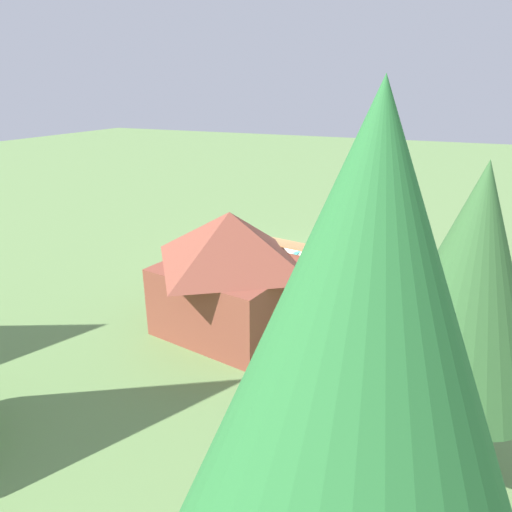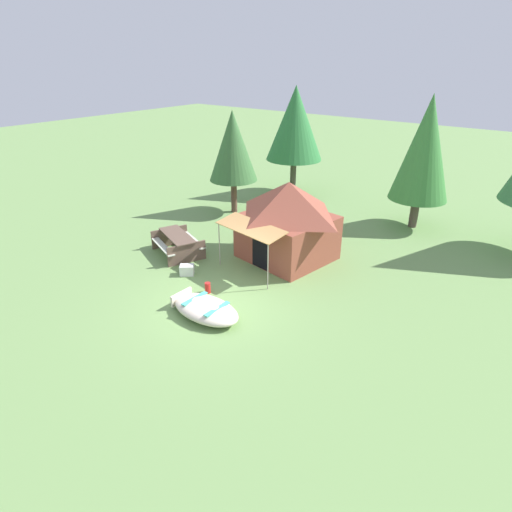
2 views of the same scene
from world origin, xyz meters
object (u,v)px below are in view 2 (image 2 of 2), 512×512
object	(u,v)px
picnic_table	(178,242)
pine_tree_side	(295,124)
beached_rowboat	(206,309)
canvas_cabin_tent	(288,220)
fuel_can	(208,288)
pine_tree_back_left	(233,146)
pine_tree_back_right	(425,149)
cooler_box	(187,270)

from	to	relation	value
picnic_table	pine_tree_side	xyz separation A→B (m)	(-0.74, 8.96, 3.12)
beached_rowboat	canvas_cabin_tent	size ratio (longest dim) A/B	0.55
picnic_table	fuel_can	xyz separation A→B (m)	(2.85, -1.44, -0.31)
pine_tree_back_left	pine_tree_side	distance (m)	4.19
pine_tree_back_left	pine_tree_back_right	bearing A→B (deg)	23.60
picnic_table	pine_tree_side	distance (m)	9.52
cooler_box	pine_tree_back_right	world-z (taller)	pine_tree_back_right
pine_tree_side	fuel_can	bearing A→B (deg)	-70.97
beached_rowboat	pine_tree_back_right	world-z (taller)	pine_tree_back_right
beached_rowboat	canvas_cabin_tent	world-z (taller)	canvas_cabin_tent
pine_tree_back_left	pine_tree_side	xyz separation A→B (m)	(0.60, 4.11, 0.55)
pine_tree_back_left	fuel_can	bearing A→B (deg)	-56.34
fuel_can	pine_tree_back_right	size ratio (longest dim) A/B	0.06
canvas_cabin_tent	cooler_box	world-z (taller)	canvas_cabin_tent
pine_tree_back_right	picnic_table	bearing A→B (deg)	-126.64
picnic_table	fuel_can	bearing A→B (deg)	-26.85
canvas_cabin_tent	fuel_can	distance (m)	3.90
picnic_table	fuel_can	world-z (taller)	picnic_table
picnic_table	canvas_cabin_tent	bearing A→B (deg)	32.97
fuel_can	pine_tree_back_right	bearing A→B (deg)	71.67
canvas_cabin_tent	picnic_table	xyz separation A→B (m)	(-3.38, -2.19, -0.98)
fuel_can	cooler_box	bearing A→B (deg)	161.77
cooler_box	pine_tree_back_left	bearing A→B (deg)	115.70
cooler_box	fuel_can	bearing A→B (deg)	-18.23
pine_tree_back_right	beached_rowboat	bearing A→B (deg)	-102.30
canvas_cabin_tent	pine_tree_back_left	size ratio (longest dim) A/B	0.89
beached_rowboat	pine_tree_back_right	distance (m)	11.18
cooler_box	pine_tree_back_right	size ratio (longest dim) A/B	0.09
cooler_box	fuel_can	xyz separation A→B (m)	(1.38, -0.45, -0.00)
pine_tree_back_right	cooler_box	bearing A→B (deg)	-116.59
canvas_cabin_tent	pine_tree_back_right	size ratio (longest dim) A/B	0.75
beached_rowboat	fuel_can	world-z (taller)	beached_rowboat
pine_tree_back_right	pine_tree_side	world-z (taller)	pine_tree_back_right
pine_tree_back_left	cooler_box	bearing A→B (deg)	-64.30
beached_rowboat	pine_tree_side	size ratio (longest dim) A/B	0.41
cooler_box	pine_tree_side	distance (m)	10.75
fuel_can	pine_tree_back_right	world-z (taller)	pine_tree_back_right
pine_tree_back_left	canvas_cabin_tent	bearing A→B (deg)	-29.39
fuel_can	pine_tree_back_left	bearing A→B (deg)	123.66
pine_tree_side	pine_tree_back_left	bearing A→B (deg)	-98.38
fuel_can	pine_tree_side	xyz separation A→B (m)	(-3.59, 10.40, 3.44)
cooler_box	pine_tree_back_left	xyz separation A→B (m)	(-2.81, 5.84, 2.88)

